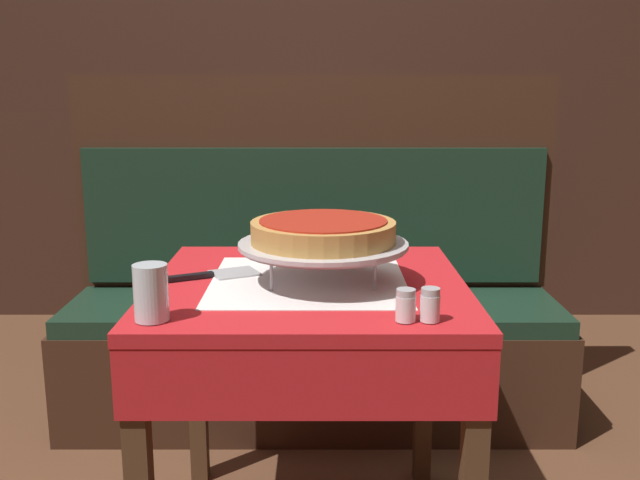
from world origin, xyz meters
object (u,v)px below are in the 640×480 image
(salt_shaker, at_px, (403,305))
(deep_dish_pizza, at_px, (320,231))
(condiment_caddy, at_px, (317,181))
(pizza_server, at_px, (209,275))
(napkin_holder, at_px, (273,234))
(booth_bench, at_px, (311,323))
(pepper_shaker, at_px, (427,305))
(pizza_pan_stand, at_px, (320,246))
(dining_table_front, at_px, (305,324))
(water_glass_near, at_px, (148,293))
(dining_table_rear, at_px, (323,218))

(salt_shaker, bearing_deg, deep_dish_pizza, 119.82)
(deep_dish_pizza, distance_m, condiment_caddy, 1.50)
(pizza_server, height_order, napkin_holder, napkin_holder)
(booth_bench, relative_size, deep_dish_pizza, 5.13)
(booth_bench, distance_m, pizza_server, 0.89)
(pepper_shaker, bearing_deg, booth_bench, 102.39)
(pizza_pan_stand, xyz_separation_m, napkin_holder, (-0.13, 0.35, -0.04))
(dining_table_front, xyz_separation_m, booth_bench, (0.01, 0.80, -0.27))
(pizza_server, bearing_deg, napkin_holder, 64.42)
(salt_shaker, distance_m, pepper_shaker, 0.05)
(deep_dish_pizza, relative_size, condiment_caddy, 2.09)
(water_glass_near, bearing_deg, pizza_server, 77.89)
(pizza_pan_stand, xyz_separation_m, deep_dish_pizza, (-0.00, 0.00, 0.04))
(pizza_pan_stand, bearing_deg, dining_table_front, 153.50)
(dining_table_rear, height_order, booth_bench, booth_bench)
(dining_table_front, xyz_separation_m, pizza_server, (-0.24, 0.04, 0.11))
(booth_bench, height_order, napkin_holder, booth_bench)
(water_glass_near, xyz_separation_m, pepper_shaker, (0.56, -0.01, -0.02))
(pizza_server, bearing_deg, condiment_caddy, 79.57)
(dining_table_rear, relative_size, pepper_shaker, 10.68)
(salt_shaker, height_order, napkin_holder, napkin_holder)
(booth_bench, xyz_separation_m, deep_dish_pizza, (0.03, -0.82, 0.51))
(dining_table_front, distance_m, napkin_holder, 0.38)
(dining_table_front, relative_size, pepper_shaker, 11.07)
(pepper_shaker, bearing_deg, napkin_holder, 118.47)
(dining_table_front, distance_m, pepper_shaker, 0.42)
(dining_table_rear, xyz_separation_m, salt_shaker, (0.14, -1.73, 0.14))
(dining_table_rear, height_order, pepper_shaker, pepper_shaker)
(dining_table_rear, bearing_deg, pizza_pan_stand, -90.76)
(pizza_server, distance_m, napkin_holder, 0.33)
(pizza_pan_stand, xyz_separation_m, salt_shaker, (0.16, -0.28, -0.06))
(booth_bench, bearing_deg, condiment_caddy, 88.04)
(pizza_pan_stand, distance_m, water_glass_near, 0.44)
(booth_bench, distance_m, pepper_shaker, 1.20)
(dining_table_rear, height_order, condiment_caddy, condiment_caddy)
(water_glass_near, bearing_deg, booth_bench, 74.01)
(dining_table_rear, height_order, pizza_pan_stand, pizza_pan_stand)
(water_glass_near, bearing_deg, napkin_holder, 71.30)
(dining_table_front, bearing_deg, booth_bench, 89.61)
(dining_table_front, relative_size, deep_dish_pizza, 2.20)
(pepper_shaker, distance_m, napkin_holder, 0.72)
(pizza_pan_stand, bearing_deg, pepper_shaker, -53.33)
(deep_dish_pizza, bearing_deg, water_glass_near, -141.02)
(dining_table_front, relative_size, pizza_pan_stand, 1.87)
(deep_dish_pizza, relative_size, napkin_holder, 3.41)
(pepper_shaker, bearing_deg, pizza_pan_stand, 126.67)
(dining_table_rear, bearing_deg, dining_table_front, -92.20)
(booth_bench, height_order, pepper_shaker, booth_bench)
(condiment_caddy, bearing_deg, pepper_shaker, -83.00)
(dining_table_rear, xyz_separation_m, water_glass_near, (-0.36, -1.72, 0.17))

